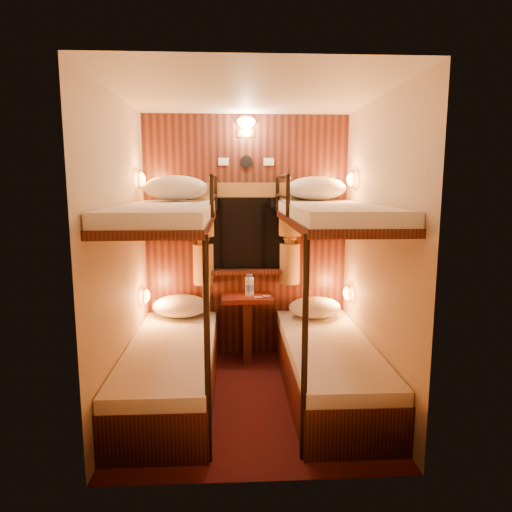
{
  "coord_description": "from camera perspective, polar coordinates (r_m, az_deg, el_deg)",
  "views": [
    {
      "loc": [
        -0.14,
        -3.5,
        1.75
      ],
      "look_at": [
        0.05,
        0.15,
        1.16
      ],
      "focal_mm": 32.0,
      "sensor_mm": 36.0,
      "label": 1
    }
  ],
  "objects": [
    {
      "name": "floor",
      "position": [
        3.91,
        -0.64,
        -17.41
      ],
      "size": [
        2.1,
        2.1,
        0.0
      ],
      "primitive_type": "plane",
      "color": "#38100F",
      "rests_on": "ground"
    },
    {
      "name": "ceiling",
      "position": [
        3.56,
        -0.71,
        19.7
      ],
      "size": [
        2.1,
        2.1,
        0.0
      ],
      "primitive_type": "plane",
      "rotation": [
        3.14,
        0.0,
        0.0
      ],
      "color": "silver",
      "rests_on": "wall_back"
    },
    {
      "name": "wall_back",
      "position": [
        4.58,
        -1.21,
        2.27
      ],
      "size": [
        2.4,
        0.0,
        2.4
      ],
      "primitive_type": "plane",
      "rotation": [
        1.57,
        0.0,
        0.0
      ],
      "color": "#C6B293",
      "rests_on": "floor"
    },
    {
      "name": "wall_front",
      "position": [
        2.51,
        0.3,
        -3.48
      ],
      "size": [
        2.4,
        0.0,
        2.4
      ],
      "primitive_type": "plane",
      "rotation": [
        -1.57,
        0.0,
        0.0
      ],
      "color": "#C6B293",
      "rests_on": "floor"
    },
    {
      "name": "wall_left",
      "position": [
        3.64,
        -16.6,
        0.1
      ],
      "size": [
        0.0,
        2.4,
        2.4
      ],
      "primitive_type": "plane",
      "rotation": [
        1.57,
        0.0,
        1.57
      ],
      "color": "#C6B293",
      "rests_on": "floor"
    },
    {
      "name": "wall_right",
      "position": [
        3.72,
        14.92,
        0.35
      ],
      "size": [
        0.0,
        2.4,
        2.4
      ],
      "primitive_type": "plane",
      "rotation": [
        1.57,
        0.0,
        -1.57
      ],
      "color": "#C6B293",
      "rests_on": "floor"
    },
    {
      "name": "back_panel",
      "position": [
        4.57,
        -1.2,
        2.25
      ],
      "size": [
        2.0,
        0.03,
        2.4
      ],
      "primitive_type": "cube",
      "color": "black",
      "rests_on": "floor"
    },
    {
      "name": "bunk_left",
      "position": [
        3.79,
        -10.66,
        -9.3
      ],
      "size": [
        0.72,
        1.9,
        1.82
      ],
      "color": "black",
      "rests_on": "floor"
    },
    {
      "name": "bunk_right",
      "position": [
        3.84,
        9.13,
        -9.02
      ],
      "size": [
        0.72,
        1.9,
        1.82
      ],
      "color": "black",
      "rests_on": "floor"
    },
    {
      "name": "window",
      "position": [
        4.54,
        -1.19,
        1.97
      ],
      "size": [
        1.0,
        0.12,
        0.79
      ],
      "color": "black",
      "rests_on": "back_panel"
    },
    {
      "name": "curtains",
      "position": [
        4.49,
        -1.18,
        2.96
      ],
      "size": [
        1.1,
        0.22,
        1.0
      ],
      "color": "olive",
      "rests_on": "back_panel"
    },
    {
      "name": "back_fixtures",
      "position": [
        4.52,
        -1.24,
        15.46
      ],
      "size": [
        0.54,
        0.09,
        0.48
      ],
      "color": "black",
      "rests_on": "back_panel"
    },
    {
      "name": "reading_lamps",
      "position": [
        4.23,
        -1.06,
        2.24
      ],
      "size": [
        2.0,
        0.2,
        1.25
      ],
      "color": "orange",
      "rests_on": "wall_left"
    },
    {
      "name": "table",
      "position": [
        4.55,
        -1.1,
        -7.9
      ],
      "size": [
        0.5,
        0.34,
        0.66
      ],
      "color": "maroon",
      "rests_on": "floor"
    },
    {
      "name": "bottle_left",
      "position": [
        4.49,
        -0.65,
        -3.81
      ],
      "size": [
        0.06,
        0.06,
        0.21
      ],
      "rotation": [
        0.0,
        0.0,
        -0.2
      ],
      "color": "#99BFE5",
      "rests_on": "table"
    },
    {
      "name": "bottle_right",
      "position": [
        4.45,
        -0.96,
        -3.85
      ],
      "size": [
        0.06,
        0.06,
        0.22
      ],
      "rotation": [
        0.0,
        0.0,
        -0.16
      ],
      "color": "#99BFE5",
      "rests_on": "table"
    },
    {
      "name": "sachet_a",
      "position": [
        4.43,
        0.26,
        -5.17
      ],
      "size": [
        0.08,
        0.06,
        0.01
      ],
      "primitive_type": "cube",
      "rotation": [
        0.0,
        0.0,
        0.03
      ],
      "color": "silver",
      "rests_on": "table"
    },
    {
      "name": "sachet_b",
      "position": [
        4.48,
        1.29,
        -5.01
      ],
      "size": [
        0.08,
        0.06,
        0.01
      ],
      "primitive_type": "cube",
      "rotation": [
        0.0,
        0.0,
        -0.17
      ],
      "color": "silver",
      "rests_on": "table"
    },
    {
      "name": "pillow_lower_left",
      "position": [
        4.52,
        -9.41,
        -6.17
      ],
      "size": [
        0.54,
        0.39,
        0.21
      ],
      "primitive_type": "ellipsoid",
      "color": "silver",
      "rests_on": "bunk_left"
    },
    {
      "name": "pillow_lower_right",
      "position": [
        4.47,
        7.35,
        -6.4
      ],
      "size": [
        0.5,
        0.36,
        0.2
      ],
      "primitive_type": "ellipsoid",
      "color": "silver",
      "rests_on": "bunk_right"
    },
    {
      "name": "pillow_upper_left",
      "position": [
        4.22,
        -10.03,
        8.37
      ],
      "size": [
        0.58,
        0.41,
        0.23
      ],
      "primitive_type": "ellipsoid",
      "color": "silver",
      "rests_on": "bunk_left"
    },
    {
      "name": "pillow_upper_right",
      "position": [
        4.36,
        7.54,
        8.4
      ],
      "size": [
        0.56,
        0.4,
        0.22
      ],
      "primitive_type": "ellipsoid",
      "color": "silver",
      "rests_on": "bunk_right"
    }
  ]
}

